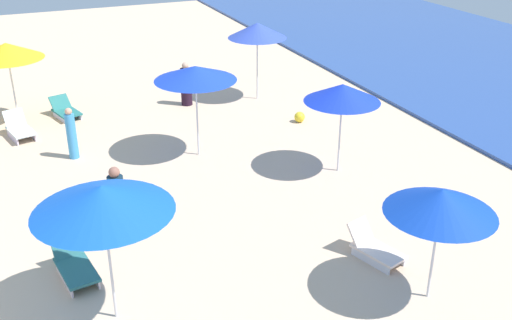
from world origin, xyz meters
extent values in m
cylinder|color=silver|center=(-10.08, 12.26, 1.14)|extent=(0.05, 0.05, 2.29)
cone|color=#334CB9|center=(-10.08, 12.26, 2.56)|extent=(2.11, 2.11, 0.54)
cylinder|color=silver|center=(-3.54, 11.91, 1.03)|extent=(0.05, 0.05, 2.05)
cone|color=#1633C7|center=(-3.54, 11.91, 2.29)|extent=(2.07, 2.07, 0.48)
cylinder|color=silver|center=(2.11, 10.66, 0.94)|extent=(0.05, 0.05, 1.88)
cone|color=#113CAE|center=(2.11, 10.66, 2.13)|extent=(2.09, 2.09, 0.49)
cube|color=silver|center=(0.74, 10.21, 0.10)|extent=(1.00, 0.33, 0.19)
cube|color=silver|center=(0.59, 10.70, 0.10)|extent=(1.00, 0.33, 0.19)
cube|color=silver|center=(0.67, 10.46, 0.22)|extent=(1.27, 0.90, 0.06)
cube|color=silver|center=(0.17, 10.31, 0.46)|extent=(0.52, 0.65, 0.51)
cylinder|color=silver|center=(0.30, 4.90, 1.13)|extent=(0.05, 0.05, 2.27)
cone|color=blue|center=(0.30, 4.90, 2.51)|extent=(2.48, 2.48, 0.50)
cube|color=silver|center=(-1.14, 4.14, 0.10)|extent=(1.13, 0.21, 0.21)
cube|color=silver|center=(-1.22, 4.68, 0.10)|extent=(1.13, 0.21, 0.21)
cube|color=#2A686A|center=(-1.18, 4.41, 0.24)|extent=(1.34, 0.82, 0.06)
cube|color=#2A686A|center=(-1.76, 4.32, 0.43)|extent=(0.38, 0.64, 0.40)
cylinder|color=silver|center=(-6.12, 8.66, 1.15)|extent=(0.05, 0.05, 2.30)
cone|color=blue|center=(-6.12, 8.66, 2.51)|extent=(2.35, 2.35, 0.41)
cylinder|color=silver|center=(-10.96, 3.91, 1.10)|extent=(0.05, 0.05, 2.21)
cone|color=yellow|center=(-10.96, 3.91, 2.47)|extent=(2.29, 2.29, 0.52)
cube|color=silver|center=(-10.71, 5.19, 0.09)|extent=(0.97, 0.31, 0.18)
cube|color=silver|center=(-10.87, 5.74, 0.09)|extent=(0.97, 0.31, 0.18)
cube|color=#277372|center=(-10.79, 5.47, 0.21)|extent=(1.25, 0.95, 0.06)
cube|color=#277372|center=(-11.28, 5.33, 0.42)|extent=(0.59, 0.74, 0.45)
cube|color=silver|center=(-9.40, 3.63, 0.12)|extent=(1.02, 0.28, 0.23)
cube|color=silver|center=(-9.53, 4.17, 0.12)|extent=(1.02, 0.28, 0.23)
cube|color=silver|center=(-9.47, 3.90, 0.26)|extent=(1.27, 0.90, 0.06)
cube|color=silver|center=(-9.98, 3.78, 0.52)|extent=(0.47, 0.68, 0.54)
cylinder|color=#142E41|center=(-2.94, 5.64, 0.65)|extent=(0.48, 0.48, 1.30)
sphere|color=#915E4E|center=(-2.94, 5.64, 1.42)|extent=(0.25, 0.25, 0.25)
cylinder|color=black|center=(-10.46, 9.65, 0.67)|extent=(0.56, 0.56, 1.35)
sphere|color=tan|center=(-10.46, 9.65, 1.45)|extent=(0.24, 0.24, 0.24)
cylinder|color=#3E94D3|center=(-7.34, 5.22, 0.68)|extent=(0.37, 0.37, 1.35)
sphere|color=tan|center=(-7.34, 5.22, 1.45)|extent=(0.21, 0.21, 0.21)
sphere|color=yellow|center=(-7.30, 12.62, 0.18)|extent=(0.36, 0.36, 0.36)
camera|label=1|loc=(9.73, 3.71, 7.49)|focal=42.74mm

